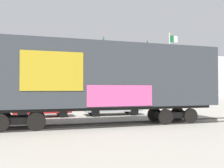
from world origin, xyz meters
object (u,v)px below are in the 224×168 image
(flagpole, at_px, (171,62))
(parked_car_red, at_px, (42,106))
(parked_car_silver, at_px, (111,105))
(freight_car, at_px, (103,77))

(flagpole, bearing_deg, parked_car_red, -159.12)
(parked_car_silver, bearing_deg, flagpole, 32.08)
(freight_car, xyz_separation_m, flagpole, (10.61, 10.65, 2.38))
(parked_car_red, height_order, parked_car_silver, parked_car_red)
(freight_car, xyz_separation_m, parked_car_silver, (2.06, 5.29, -1.96))
(freight_car, xyz_separation_m, parked_car_red, (-3.30, 5.35, -1.93))
(parked_car_red, bearing_deg, flagpole, 20.88)
(freight_car, distance_m, parked_car_red, 6.57)
(freight_car, relative_size, parked_car_silver, 2.91)
(parked_car_red, relative_size, parked_car_silver, 0.91)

